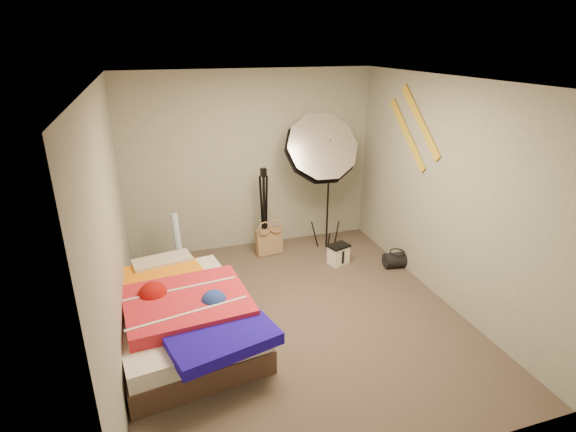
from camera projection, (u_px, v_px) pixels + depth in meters
name	position (u px, v px, depth m)	size (l,w,h in m)	color
floor	(296.00, 316.00, 4.96)	(4.00, 4.00, 0.00)	#50453A
ceiling	(298.00, 81.00, 4.04)	(4.00, 4.00, 0.00)	silver
wall_back	(251.00, 162.00, 6.27)	(3.50, 3.50, 0.00)	#9EA394
wall_front	(402.00, 321.00, 2.73)	(3.50, 3.50, 0.00)	#9EA394
wall_left	(111.00, 231.00, 4.01)	(4.00, 4.00, 0.00)	#9EA394
wall_right	(445.00, 193.00, 4.99)	(4.00, 4.00, 0.00)	#9EA394
tote_bag	(269.00, 241.00, 6.34)	(0.38, 0.11, 0.38)	#9B7D56
wrapping_roll	(178.00, 243.00, 5.81)	(0.09, 0.09, 0.78)	#6DA3DF
camera_case	(338.00, 255.00, 6.08)	(0.25, 0.18, 0.25)	white
duffel_bag	(396.00, 260.00, 5.99)	(0.20, 0.20, 0.33)	black
wall_stripe_upper	(420.00, 121.00, 5.26)	(0.02, 1.10, 0.10)	gold
wall_stripe_lower	(407.00, 134.00, 5.56)	(0.02, 1.10, 0.10)	gold
bed	(181.00, 315.00, 4.50)	(1.60, 2.12, 0.54)	#4E352B
photo_umbrella	(320.00, 150.00, 5.92)	(1.24, 0.95, 2.07)	black
camera_tripod	(264.00, 205.00, 6.19)	(0.08, 0.08, 1.24)	black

